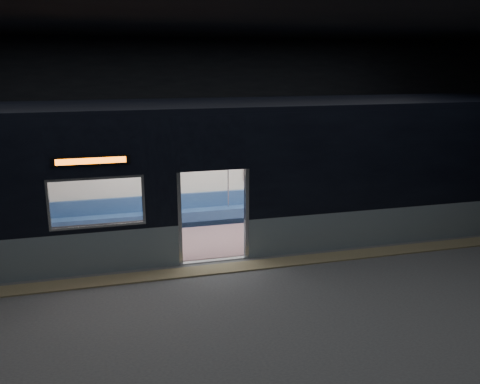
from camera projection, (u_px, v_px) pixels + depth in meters
name	position (u px, v px, depth m)	size (l,w,h in m)	color
station_floor	(225.00, 280.00, 10.23)	(24.00, 14.00, 0.01)	#47494C
station_envelope	(224.00, 96.00, 9.31)	(24.00, 14.00, 5.00)	black
tactile_strip	(219.00, 269.00, 10.74)	(22.80, 0.50, 0.03)	#8C7F59
metro_car	(200.00, 166.00, 12.15)	(18.00, 3.04, 3.35)	gray
passenger	(359.00, 186.00, 14.55)	(0.44, 0.72, 1.38)	black
handbag	(364.00, 192.00, 14.37)	(0.30, 0.26, 0.15)	black
transit_map	(261.00, 167.00, 13.95)	(0.91, 0.03, 0.59)	white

